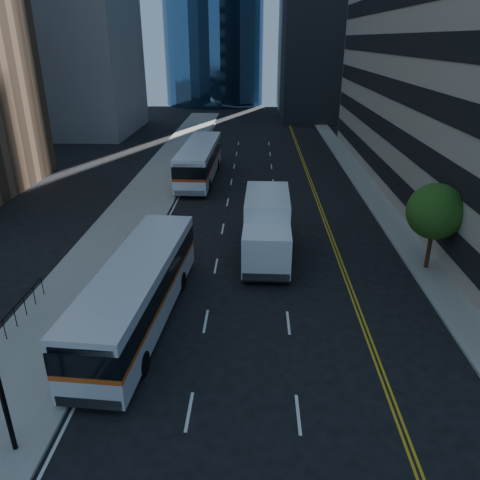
{
  "coord_description": "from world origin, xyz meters",
  "views": [
    {
      "loc": [
        -1.17,
        -17.2,
        12.61
      ],
      "look_at": [
        -1.96,
        5.52,
        2.8
      ],
      "focal_mm": 35.0,
      "sensor_mm": 36.0,
      "label": 1
    }
  ],
  "objects_px": {
    "bus_front": "(139,290)",
    "bus_rear": "(200,160)",
    "box_truck": "(267,227)",
    "lamp_post": "(0,386)",
    "street_tree": "(435,212)"
  },
  "relations": [
    {
      "from": "bus_rear",
      "to": "box_truck",
      "type": "height_order",
      "value": "box_truck"
    },
    {
      "from": "box_truck",
      "to": "lamp_post",
      "type": "bearing_deg",
      "value": -117.67
    },
    {
      "from": "bus_front",
      "to": "bus_rear",
      "type": "distance_m",
      "value": 25.12
    },
    {
      "from": "lamp_post",
      "to": "bus_rear",
      "type": "height_order",
      "value": "lamp_post"
    },
    {
      "from": "bus_front",
      "to": "box_truck",
      "type": "xyz_separation_m",
      "value": [
        6.15,
        7.65,
        0.24
      ]
    },
    {
      "from": "bus_front",
      "to": "box_truck",
      "type": "distance_m",
      "value": 9.82
    },
    {
      "from": "street_tree",
      "to": "lamp_post",
      "type": "distance_m",
      "value": 22.82
    },
    {
      "from": "bus_rear",
      "to": "box_truck",
      "type": "xyz_separation_m",
      "value": [
        6.15,
        -17.47,
        0.14
      ]
    },
    {
      "from": "bus_front",
      "to": "bus_rear",
      "type": "bearing_deg",
      "value": 94.27
    },
    {
      "from": "bus_front",
      "to": "bus_rear",
      "type": "height_order",
      "value": "bus_rear"
    },
    {
      "from": "lamp_post",
      "to": "box_truck",
      "type": "height_order",
      "value": "lamp_post"
    },
    {
      "from": "lamp_post",
      "to": "street_tree",
      "type": "bearing_deg",
      "value": 37.87
    },
    {
      "from": "street_tree",
      "to": "bus_front",
      "type": "xyz_separation_m",
      "value": [
        -15.6,
        -6.16,
        -1.89
      ]
    },
    {
      "from": "street_tree",
      "to": "bus_front",
      "type": "bearing_deg",
      "value": -158.45
    },
    {
      "from": "box_truck",
      "to": "bus_rear",
      "type": "bearing_deg",
      "value": 110.63
    }
  ]
}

